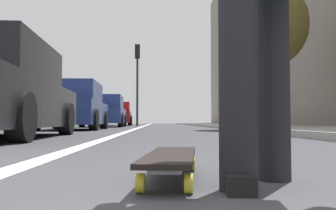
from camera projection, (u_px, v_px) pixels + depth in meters
ground_plane at (168, 131)px, 10.55m from camera, size 80.00×80.00×0.00m
lane_stripe_white at (144, 126)px, 20.51m from camera, size 52.00×0.16×0.01m
sidewalk_curb at (233, 126)px, 18.64m from camera, size 52.00×3.20×0.11m
building_facade at (267, 14)px, 23.02m from camera, size 40.00×1.20×13.83m
skateboard at (171, 158)px, 1.61m from camera, size 0.86×0.29×0.11m
parked_car_mid at (73, 107)px, 11.63m from camera, size 4.05×1.92×1.47m
parked_car_far at (105, 112)px, 17.84m from camera, size 4.21×2.03×1.49m
parked_car_end at (116, 114)px, 24.34m from camera, size 4.15×2.16×1.49m
traffic_light at (137, 70)px, 21.27m from camera, size 0.33×0.28×4.67m
street_tree_mid at (263, 26)px, 11.98m from camera, size 2.85×2.85×4.77m
pedestrian_distant at (265, 99)px, 11.04m from camera, size 0.45×0.70×1.59m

